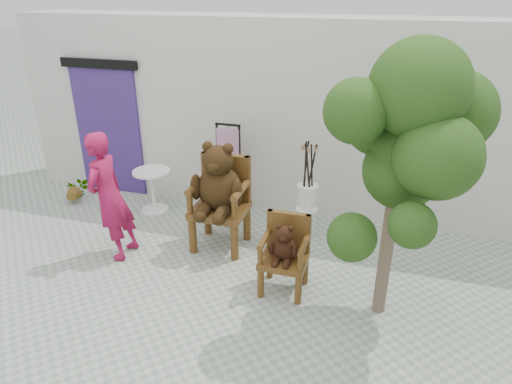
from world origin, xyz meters
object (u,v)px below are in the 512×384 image
chair_small (285,249)px  person (109,197)px  tree (414,136)px  chair_big (219,189)px  display_stand (229,181)px  cafe_table (153,186)px  stool_bucket (307,196)px

chair_small → person: person is taller
tree → chair_big: bearing=162.5°
person → display_stand: size_ratio=1.14×
cafe_table → tree: tree is taller
chair_big → chair_small: chair_big is taller
cafe_table → chair_small: bearing=-29.7°
cafe_table → stool_bucket: size_ratio=0.48×
chair_big → display_stand: bearing=102.3°
tree → stool_bucket: bearing=132.6°
chair_big → stool_bucket: size_ratio=1.07×
chair_big → tree: tree is taller
chair_big → person: (-1.32, -0.63, -0.01)m
display_stand → stool_bucket: size_ratio=1.04×
chair_small → person: size_ratio=0.55×
chair_big → person: size_ratio=0.89×
chair_big → stool_bucket: (1.11, 0.61, -0.24)m
cafe_table → display_stand: (1.23, 0.24, 0.14)m
chair_big → cafe_table: bearing=153.7°
chair_small → display_stand: bearing=127.7°
chair_small → display_stand: (-1.31, 1.69, 0.02)m
chair_small → tree: (1.26, -0.01, 1.51)m
display_stand → tree: size_ratio=0.50×
cafe_table → stool_bucket: stool_bucket is taller
chair_small → tree: bearing=-0.2°
chair_small → cafe_table: size_ratio=1.36×
chair_small → cafe_table: chair_small is taller
chair_big → cafe_table: chair_big is taller
person → stool_bucket: size_ratio=1.19×
cafe_table → stool_bucket: 2.56m
tree → cafe_table: bearing=159.0°
chair_small → stool_bucket: size_ratio=0.66×
chair_small → display_stand: display_stand is taller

